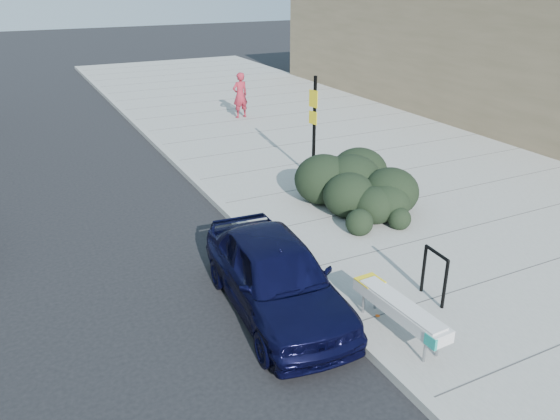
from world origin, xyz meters
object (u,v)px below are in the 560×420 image
Objects in this scene: sign_post at (314,122)px; sedan_navy at (276,275)px; pedestrian at (240,95)px; bench at (400,308)px; bike_rack at (435,271)px.

sedan_navy is at bearing -136.87° from sign_post.
sedan_navy is 14.11m from pedestrian.
bench is at bearing 69.51° from pedestrian.
bench is 0.48× the size of sedan_navy.
bike_rack is 6.88m from sign_post.
bike_rack is 2.87m from sedan_navy.
bench is 0.69× the size of sign_post.
sign_post is (2.53, 7.21, 1.18)m from bench.
sedan_navy is (-2.61, 1.19, -0.02)m from bike_rack.
sign_post is at bearing 58.64° from sedan_navy.
sign_post is at bearing 75.42° from pedestrian.
sedan_navy is at bearing 159.54° from bike_rack.
sign_post reaches higher than sedan_navy.
pedestrian is at bearing 74.06° from bench.
pedestrian is at bearing 84.89° from bike_rack.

